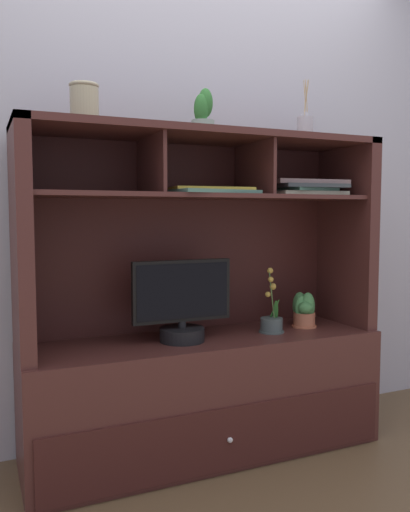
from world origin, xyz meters
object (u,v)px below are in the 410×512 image
at_px(magazine_stack_centre, 209,191).
at_px(ceramic_vase, 85,104).
at_px(media_console, 204,358).
at_px(potted_succulent, 203,114).
at_px(potted_orchid, 271,321).
at_px(magazine_stack_left, 306,188).
at_px(diffuser_bottle, 305,127).
at_px(potted_fern, 304,309).
at_px(tv_monitor, 182,307).

bearing_deg(magazine_stack_centre, ceramic_vase, 175.86).
distance_m(media_console, potted_succulent, 1.13).
xyz_separation_m(media_console, potted_orchid, (0.33, -0.05, 0.16)).
relative_size(magazine_stack_left, potted_succulent, 1.97).
relative_size(potted_orchid, potted_succulent, 1.54).
relative_size(potted_orchid, diffuser_bottle, 1.09).
bearing_deg(magazine_stack_left, potted_orchid, -171.05).
bearing_deg(ceramic_vase, potted_fern, -0.10).
distance_m(media_console, diffuser_bottle, 1.23).
relative_size(media_console, potted_orchid, 5.31).
xyz_separation_m(tv_monitor, potted_succulent, (0.13, 0.06, 0.87)).
bearing_deg(potted_succulent, potted_orchid, -11.00).
bearing_deg(magazine_stack_centre, diffuser_bottle, 4.38).
distance_m(potted_orchid, diffuser_bottle, 0.97).
distance_m(tv_monitor, potted_fern, 0.68).
relative_size(potted_fern, magazine_stack_left, 0.44).
relative_size(media_console, ceramic_vase, 10.08).
relative_size(tv_monitor, magazine_stack_centre, 1.12).
bearing_deg(potted_fern, diffuser_bottle, 152.05).
relative_size(magazine_stack_centre, potted_succulent, 2.02).
distance_m(media_console, potted_fern, 0.58).
relative_size(media_console, potted_fern, 9.35).
bearing_deg(ceramic_vase, media_console, 1.35).
height_order(magazine_stack_left, magazine_stack_centre, magazine_stack_left).
bearing_deg(potted_orchid, potted_fern, 10.14).
height_order(diffuser_bottle, potted_succulent, diffuser_bottle).
height_order(potted_orchid, ceramic_vase, ceramic_vase).
bearing_deg(ceramic_vase, potted_succulent, 2.63).
xyz_separation_m(potted_fern, diffuser_bottle, (-0.01, 0.00, 0.91)).
distance_m(tv_monitor, magazine_stack_centre, 0.54).
height_order(media_console, diffuser_bottle, diffuser_bottle).
height_order(magazine_stack_left, potted_succulent, potted_succulent).
distance_m(tv_monitor, potted_succulent, 0.88).
bearing_deg(diffuser_bottle, potted_fern, -27.95).
xyz_separation_m(magazine_stack_left, magazine_stack_centre, (-0.54, -0.03, -0.03)).
xyz_separation_m(potted_orchid, diffuser_bottle, (0.21, 0.04, 0.95)).
xyz_separation_m(potted_orchid, potted_fern, (0.21, 0.04, 0.04)).
distance_m(potted_orchid, magazine_stack_left, 0.68).
xyz_separation_m(magazine_stack_left, potted_succulent, (-0.54, 0.03, 0.32)).
distance_m(media_console, potted_orchid, 0.37).
bearing_deg(potted_succulent, ceramic_vase, -177.37).
height_order(tv_monitor, diffuser_bottle, diffuser_bottle).
height_order(diffuser_bottle, ceramic_vase, diffuser_bottle).
bearing_deg(magazine_stack_left, ceramic_vase, 179.62).
bearing_deg(magazine_stack_left, media_console, 177.89).
xyz_separation_m(magazine_stack_left, diffuser_bottle, (-0.00, 0.01, 0.30)).
height_order(magazine_stack_left, diffuser_bottle, diffuser_bottle).
xyz_separation_m(tv_monitor, magazine_stack_left, (0.67, 0.02, 0.55)).
bearing_deg(magazine_stack_centre, tv_monitor, 176.79).
bearing_deg(potted_fern, tv_monitor, -177.45).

